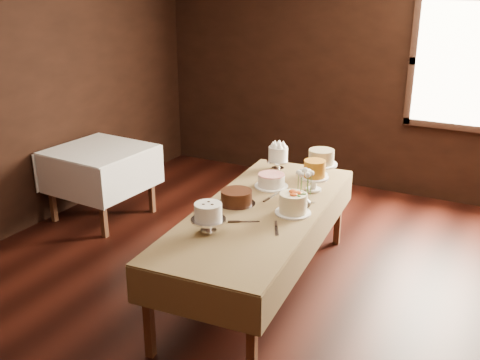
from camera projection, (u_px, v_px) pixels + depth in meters
name	position (u px, v px, depth m)	size (l,w,h in m)	color
floor	(229.00, 294.00, 4.62)	(5.00, 6.00, 0.01)	black
wall_back	(351.00, 73.00, 6.61)	(5.00, 0.02, 2.80)	black
window	(469.00, 65.00, 5.92)	(1.10, 0.05, 1.30)	#FFEABF
display_table	(261.00, 215.00, 4.45)	(1.14, 2.47, 0.74)	#472513
side_table	(99.00, 157.00, 5.88)	(0.97, 0.97, 0.78)	#472513
cake_meringue	(278.00, 159.00, 5.30)	(0.22, 0.22, 0.24)	silver
cake_speckled	(321.00, 164.00, 5.13)	(0.30, 0.30, 0.26)	white
cake_lattice	(271.00, 181.00, 4.88)	(0.32, 0.32, 0.11)	white
cake_caramel	(314.00, 177.00, 4.77)	(0.25, 0.25, 0.28)	white
cake_chocolate	(236.00, 198.00, 4.50)	(0.31, 0.31, 0.12)	silver
cake_flowers	(293.00, 204.00, 4.32)	(0.28, 0.28, 0.16)	white
cake_swirl	(208.00, 219.00, 4.00)	(0.26, 0.26, 0.23)	silver
cake_server_a	(250.00, 222.00, 4.19)	(0.24, 0.03, 0.01)	silver
cake_server_b	(277.00, 231.00, 4.04)	(0.24, 0.03, 0.01)	silver
cake_server_c	(274.00, 196.00, 4.69)	(0.24, 0.03, 0.01)	silver
cake_server_d	(306.00, 203.00, 4.53)	(0.24, 0.03, 0.01)	silver
flower_vase	(304.00, 201.00, 4.43)	(0.11, 0.11, 0.12)	#2D2823
flower_bouquet	(305.00, 180.00, 4.36)	(0.14, 0.14, 0.20)	white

